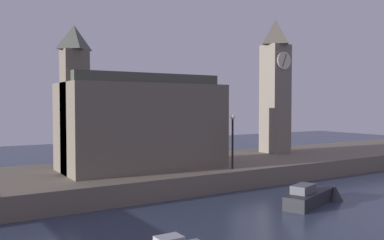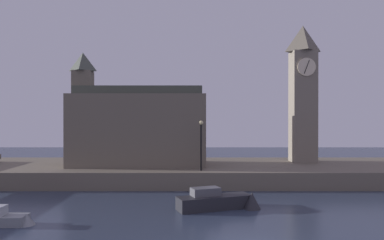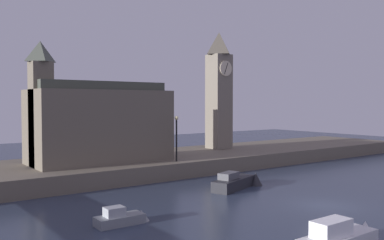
# 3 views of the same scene
# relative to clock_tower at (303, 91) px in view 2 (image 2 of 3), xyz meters

# --- Properties ---
(far_embankment) EXTENTS (70.00, 12.00, 1.50)m
(far_embankment) POSITION_rel_clock_tower_xyz_m (-8.79, -1.81, -7.99)
(far_embankment) COLOR #6B6051
(far_embankment) RESTS_ON ground
(clock_tower) EXTENTS (2.62, 2.65, 14.02)m
(clock_tower) POSITION_rel_clock_tower_xyz_m (0.00, 0.00, 0.00)
(clock_tower) COLOR slate
(clock_tower) RESTS_ON far_embankment
(parliament_hall) EXTENTS (12.74, 5.93, 10.83)m
(parliament_hall) POSITION_rel_clock_tower_xyz_m (-16.81, -2.39, -3.53)
(parliament_hall) COLOR #6B6051
(parliament_hall) RESTS_ON far_embankment
(streetlamp) EXTENTS (0.36, 0.36, 4.29)m
(streetlamp) POSITION_rel_clock_tower_xyz_m (-10.63, -6.46, -4.60)
(streetlamp) COLOR black
(streetlamp) RESTS_ON far_embankment
(boat_barge_dark) EXTENTS (5.89, 3.02, 1.55)m
(boat_barge_dark) POSITION_rel_clock_tower_xyz_m (-9.43, -13.78, -8.22)
(boat_barge_dark) COLOR #232328
(boat_barge_dark) RESTS_ON ground
(boat_cruiser_grey) EXTENTS (3.36, 1.22, 1.13)m
(boat_cruiser_grey) POSITION_rel_clock_tower_xyz_m (-21.82, -17.49, -8.37)
(boat_cruiser_grey) COLOR gray
(boat_cruiser_grey) RESTS_ON ground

